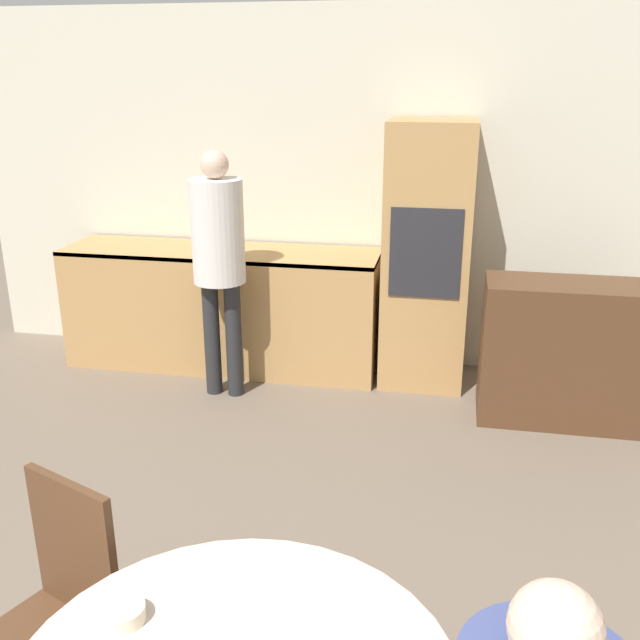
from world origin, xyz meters
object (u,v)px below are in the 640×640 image
chair_far_left (57,606)px  person_standing (219,249)px  oven_unit (427,256)px  sideboard (570,353)px  bowl_near (123,614)px

chair_far_left → person_standing: bearing=119.6°
oven_unit → sideboard: oven_unit is taller
oven_unit → sideboard: size_ratio=1.68×
oven_unit → chair_far_left: (-1.00, -3.23, -0.40)m
sideboard → bowl_near: (-1.58, -2.99, 0.32)m
oven_unit → sideboard: 1.16m
chair_far_left → person_standing: 2.78m
oven_unit → sideboard: bearing=-27.3°
sideboard → bowl_near: sideboard is taller
chair_far_left → person_standing: person_standing is taller
oven_unit → bowl_near: bearing=-100.3°
person_standing → bowl_near: size_ratio=13.86×
oven_unit → person_standing: oven_unit is taller
oven_unit → person_standing: size_ratio=1.10×
oven_unit → chair_far_left: 3.40m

